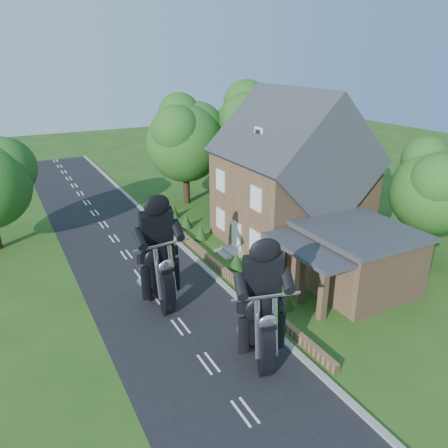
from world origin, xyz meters
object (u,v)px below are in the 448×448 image
motorcycle_lead (260,346)px  motorcycle_follow (160,291)px  annex (353,257)px  garden_wall (214,263)px  house (291,180)px

motorcycle_lead → motorcycle_follow: 6.41m
motorcycle_lead → motorcycle_follow: (-2.09, 6.06, 0.04)m
annex → garden_wall: bearing=133.8°
house → motorcycle_lead: 13.61m
garden_wall → motorcycle_follow: motorcycle_follow is taller
motorcycle_lead → house: bearing=-116.3°
annex → motorcycle_follow: (-10.07, 2.89, -0.86)m
house → garden_wall: bearing=-170.8°
garden_wall → motorcycle_lead: 9.30m
annex → motorcycle_follow: 10.51m
house → annex: 7.30m
motorcycle_follow → house: bearing=-165.5°
garden_wall → annex: bearing=-46.2°
garden_wall → motorcycle_follow: size_ratio=11.33×
garden_wall → house: bearing=9.2°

